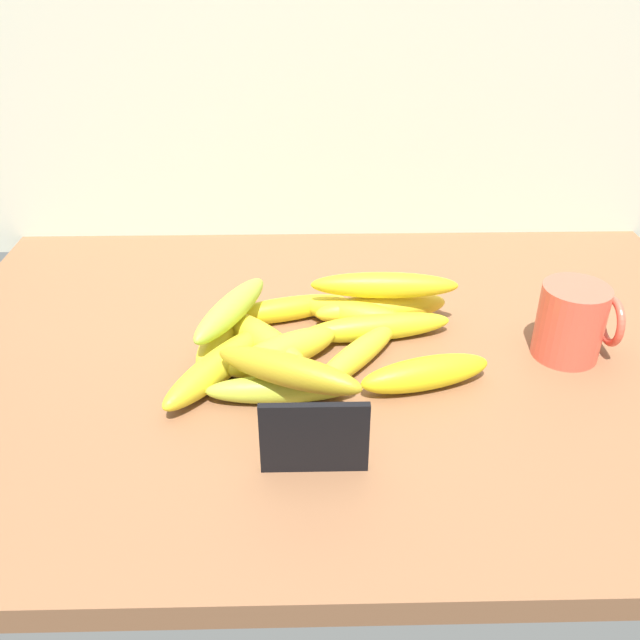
% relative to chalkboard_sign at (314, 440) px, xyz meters
% --- Properties ---
extents(counter_top, '(1.10, 0.76, 0.03)m').
position_rel_chalkboard_sign_xyz_m(counter_top, '(0.04, 0.22, -0.05)').
color(counter_top, brown).
rests_on(counter_top, ground).
extents(back_wall, '(1.30, 0.02, 0.70)m').
position_rel_chalkboard_sign_xyz_m(back_wall, '(0.04, 0.61, 0.28)').
color(back_wall, beige).
rests_on(back_wall, ground).
extents(chalkboard_sign, '(0.11, 0.02, 0.08)m').
position_rel_chalkboard_sign_xyz_m(chalkboard_sign, '(0.00, 0.00, 0.00)').
color(chalkboard_sign, black).
rests_on(chalkboard_sign, counter_top).
extents(coffee_mug, '(0.10, 0.08, 0.10)m').
position_rel_chalkboard_sign_xyz_m(coffee_mug, '(0.33, 0.21, 0.01)').
color(coffee_mug, '#E4523E').
rests_on(coffee_mug, counter_top).
extents(banana_0, '(0.19, 0.07, 0.04)m').
position_rel_chalkboard_sign_xyz_m(banana_0, '(0.10, 0.29, -0.02)').
color(banana_0, yellow).
rests_on(banana_0, counter_top).
extents(banana_1, '(0.16, 0.12, 0.04)m').
position_rel_chalkboard_sign_xyz_m(banana_1, '(-0.04, 0.19, -0.02)').
color(banana_1, yellow).
rests_on(banana_1, counter_top).
extents(banana_2, '(0.18, 0.04, 0.03)m').
position_rel_chalkboard_sign_xyz_m(banana_2, '(-0.04, 0.11, -0.02)').
color(banana_2, '#AFC136').
rests_on(banana_2, counter_top).
extents(banana_3, '(0.17, 0.08, 0.04)m').
position_rel_chalkboard_sign_xyz_m(banana_3, '(0.14, 0.14, -0.02)').
color(banana_3, yellow).
rests_on(banana_3, counter_top).
extents(banana_4, '(0.17, 0.11, 0.04)m').
position_rel_chalkboard_sign_xyz_m(banana_4, '(0.06, 0.28, -0.02)').
color(banana_4, yellow).
rests_on(banana_4, counter_top).
extents(banana_5, '(0.19, 0.08, 0.03)m').
position_rel_chalkboard_sign_xyz_m(banana_5, '(-0.04, 0.30, -0.02)').
color(banana_5, yellow).
rests_on(banana_5, counter_top).
extents(banana_6, '(0.14, 0.17, 0.03)m').
position_rel_chalkboard_sign_xyz_m(banana_6, '(0.05, 0.18, -0.02)').
color(banana_6, yellow).
rests_on(banana_6, counter_top).
extents(banana_7, '(0.20, 0.07, 0.04)m').
position_rel_chalkboard_sign_xyz_m(banana_7, '(0.09, 0.25, -0.02)').
color(banana_7, yellow).
rests_on(banana_7, counter_top).
extents(banana_8, '(0.08, 0.18, 0.04)m').
position_rel_chalkboard_sign_xyz_m(banana_8, '(-0.12, 0.24, -0.02)').
color(banana_8, yellow).
rests_on(banana_8, counter_top).
extents(banana_9, '(0.14, 0.19, 0.04)m').
position_rel_chalkboard_sign_xyz_m(banana_9, '(-0.11, 0.16, -0.02)').
color(banana_9, gold).
rests_on(banana_9, counter_top).
extents(banana_10, '(0.15, 0.16, 0.04)m').
position_rel_chalkboard_sign_xyz_m(banana_10, '(-0.07, 0.22, -0.02)').
color(banana_10, yellow).
rests_on(banana_10, counter_top).
extents(banana_11, '(0.20, 0.04, 0.04)m').
position_rel_chalkboard_sign_xyz_m(banana_11, '(0.10, 0.29, 0.02)').
color(banana_11, gold).
rests_on(banana_11, banana_0).
extents(banana_12, '(0.10, 0.17, 0.04)m').
position_rel_chalkboard_sign_xyz_m(banana_12, '(-0.10, 0.23, 0.02)').
color(banana_12, '#9CBD39').
rests_on(banana_12, banana_8).
extents(banana_13, '(0.18, 0.11, 0.04)m').
position_rel_chalkboard_sign_xyz_m(banana_13, '(-0.03, 0.10, 0.01)').
color(banana_13, '#AB921D').
rests_on(banana_13, banana_2).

